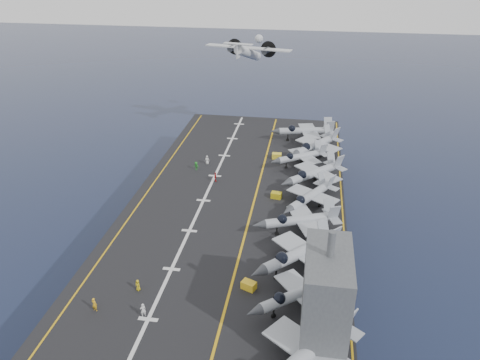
# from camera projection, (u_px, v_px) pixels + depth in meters

# --- Properties ---
(ground) EXTENTS (500.00, 500.00, 0.00)m
(ground) POSITION_uv_depth(u_px,v_px,m) (237.00, 251.00, 87.63)
(ground) COLOR #142135
(ground) RESTS_ON ground
(hull) EXTENTS (36.00, 90.00, 10.00)m
(hull) POSITION_uv_depth(u_px,v_px,m) (237.00, 229.00, 85.36)
(hull) COLOR #56595E
(hull) RESTS_ON ground
(flight_deck) EXTENTS (38.00, 92.00, 0.40)m
(flight_deck) POSITION_uv_depth(u_px,v_px,m) (236.00, 204.00, 83.00)
(flight_deck) COLOR black
(flight_deck) RESTS_ON hull
(foul_line) EXTENTS (0.35, 90.00, 0.02)m
(foul_line) POSITION_uv_depth(u_px,v_px,m) (253.00, 204.00, 82.48)
(foul_line) COLOR gold
(foul_line) RESTS_ON flight_deck
(landing_centerline) EXTENTS (0.50, 90.00, 0.02)m
(landing_centerline) POSITION_uv_depth(u_px,v_px,m) (203.00, 200.00, 83.74)
(landing_centerline) COLOR silver
(landing_centerline) RESTS_ON flight_deck
(deck_edge_port) EXTENTS (0.25, 90.00, 0.02)m
(deck_edge_port) POSITION_uv_depth(u_px,v_px,m) (145.00, 196.00, 85.29)
(deck_edge_port) COLOR gold
(deck_edge_port) RESTS_ON flight_deck
(deck_edge_stbd) EXTENTS (0.25, 90.00, 0.02)m
(deck_edge_stbd) POSITION_uv_depth(u_px,v_px,m) (342.00, 211.00, 80.30)
(deck_edge_stbd) COLOR gold
(deck_edge_stbd) RESTS_ON flight_deck
(island_superstructure) EXTENTS (5.00, 10.00, 15.00)m
(island_superstructure) POSITION_uv_depth(u_px,v_px,m) (326.00, 289.00, 51.00)
(island_superstructure) COLOR #56595E
(island_superstructure) RESTS_ON flight_deck
(fighter_jet_0) EXTENTS (18.34, 19.51, 5.64)m
(fighter_jet_0) POSITION_uv_depth(u_px,v_px,m) (306.00, 353.00, 49.01)
(fighter_jet_0) COLOR #9CA5AC
(fighter_jet_0) RESTS_ON flight_deck
(fighter_jet_1) EXTENTS (16.04, 15.38, 4.65)m
(fighter_jet_1) POSITION_uv_depth(u_px,v_px,m) (299.00, 293.00, 58.26)
(fighter_jet_1) COLOR gray
(fighter_jet_1) RESTS_ON flight_deck
(fighter_jet_2) EXTENTS (18.00, 18.02, 5.31)m
(fighter_jet_2) POSITION_uv_depth(u_px,v_px,m) (300.00, 252.00, 65.33)
(fighter_jet_2) COLOR gray
(fighter_jet_2) RESTS_ON flight_deck
(fighter_jet_3) EXTENTS (16.44, 13.85, 4.85)m
(fighter_jet_3) POSITION_uv_depth(u_px,v_px,m) (301.00, 219.00, 73.54)
(fighter_jet_3) COLOR gray
(fighter_jet_3) RESTS_ON flight_deck
(fighter_jet_4) EXTENTS (15.00, 16.41, 4.74)m
(fighter_jet_4) POSITION_uv_depth(u_px,v_px,m) (310.00, 195.00, 80.51)
(fighter_jet_4) COLOR gray
(fighter_jet_4) RESTS_ON flight_deck
(fighter_jet_5) EXTENTS (17.24, 17.21, 5.08)m
(fighter_jet_5) POSITION_uv_depth(u_px,v_px,m) (315.00, 172.00, 88.23)
(fighter_jet_5) COLOR #8F989F
(fighter_jet_5) RESTS_ON flight_deck
(fighter_jet_6) EXTENTS (15.31, 14.14, 4.42)m
(fighter_jet_6) POSITION_uv_depth(u_px,v_px,m) (302.00, 156.00, 95.94)
(fighter_jet_6) COLOR #969DA7
(fighter_jet_6) RESTS_ON flight_deck
(fighter_jet_7) EXTENTS (17.14, 18.21, 5.27)m
(fighter_jet_7) POSITION_uv_depth(u_px,v_px,m) (316.00, 144.00, 100.23)
(fighter_jet_7) COLOR #99A1A8
(fighter_jet_7) RESTS_ON flight_deck
(fighter_jet_8) EXTENTS (16.56, 12.81, 5.13)m
(fighter_jet_8) POSITION_uv_depth(u_px,v_px,m) (306.00, 130.00, 107.98)
(fighter_jet_8) COLOR #A2AAB2
(fighter_jet_8) RESTS_ON flight_deck
(tow_cart_a) EXTENTS (2.20, 1.86, 1.13)m
(tow_cart_a) POSITION_uv_depth(u_px,v_px,m) (249.00, 285.00, 62.19)
(tow_cart_a) COLOR yellow
(tow_cart_a) RESTS_ON flight_deck
(tow_cart_b) EXTENTS (1.99, 1.46, 1.10)m
(tow_cart_b) POSITION_uv_depth(u_px,v_px,m) (276.00, 195.00, 84.34)
(tow_cart_b) COLOR gold
(tow_cart_b) RESTS_ON flight_deck
(tow_cart_c) EXTENTS (1.99, 1.31, 1.18)m
(tow_cart_c) POSITION_uv_depth(u_px,v_px,m) (277.00, 156.00, 99.76)
(tow_cart_c) COLOR yellow
(tow_cart_c) RESTS_ON flight_deck
(crew_0) EXTENTS (1.17, 1.06, 1.62)m
(crew_0) POSITION_uv_depth(u_px,v_px,m) (138.00, 285.00, 61.85)
(crew_0) COLOR gold
(crew_0) RESTS_ON flight_deck
(crew_1) EXTENTS (1.33, 1.04, 1.97)m
(crew_1) POSITION_uv_depth(u_px,v_px,m) (94.00, 304.00, 58.31)
(crew_1) COLOR gold
(crew_1) RESTS_ON flight_deck
(crew_3) EXTENTS (1.20, 0.97, 1.73)m
(crew_3) POSITION_uv_depth(u_px,v_px,m) (196.00, 166.00, 94.69)
(crew_3) COLOR #1A811E
(crew_3) RESTS_ON flight_deck
(crew_4) EXTENTS (0.87, 1.21, 1.90)m
(crew_4) POSITION_uv_depth(u_px,v_px,m) (215.00, 177.00, 90.05)
(crew_4) COLOR #B21919
(crew_4) RESTS_ON flight_deck
(crew_5) EXTENTS (1.09, 0.73, 1.82)m
(crew_5) POSITION_uv_depth(u_px,v_px,m) (207.00, 160.00, 97.23)
(crew_5) COLOR silver
(crew_5) RESTS_ON flight_deck
(crew_6) EXTENTS (1.40, 1.32, 1.94)m
(crew_6) POSITION_uv_depth(u_px,v_px,m) (143.00, 310.00, 57.45)
(crew_6) COLOR silver
(crew_6) RESTS_ON flight_deck
(transport_plane) EXTENTS (27.52, 21.58, 5.79)m
(transport_plane) POSITION_uv_depth(u_px,v_px,m) (248.00, 53.00, 128.83)
(transport_plane) COLOR silver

